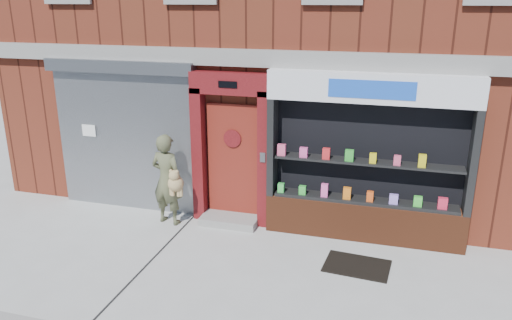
% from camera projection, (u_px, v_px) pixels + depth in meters
% --- Properties ---
extents(ground, '(80.00, 80.00, 0.00)m').
position_uv_depth(ground, '(240.00, 274.00, 7.90)').
color(ground, '#9E9E99').
rests_on(ground, ground).
extents(building, '(12.00, 8.16, 8.00)m').
position_uv_depth(building, '(313.00, 5.00, 12.14)').
color(building, '#5D2215').
rests_on(building, ground).
extents(shutter_bay, '(3.10, 0.30, 3.04)m').
position_uv_depth(shutter_bay, '(125.00, 127.00, 9.91)').
color(shutter_bay, gray).
rests_on(shutter_bay, ground).
extents(red_door_bay, '(1.52, 0.58, 2.90)m').
position_uv_depth(red_door_bay, '(231.00, 149.00, 9.34)').
color(red_door_bay, '#4B0C0F').
rests_on(red_door_bay, ground).
extents(pharmacy_bay, '(3.50, 0.41, 3.00)m').
position_uv_depth(pharmacy_bay, '(366.00, 166.00, 8.68)').
color(pharmacy_bay, brown).
rests_on(pharmacy_bay, ground).
extents(woman, '(0.77, 0.60, 1.77)m').
position_uv_depth(woman, '(168.00, 180.00, 9.43)').
color(woman, '#545739').
rests_on(woman, ground).
extents(doormat, '(1.09, 0.81, 0.03)m').
position_uv_depth(doormat, '(357.00, 266.00, 8.10)').
color(doormat, black).
rests_on(doormat, ground).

